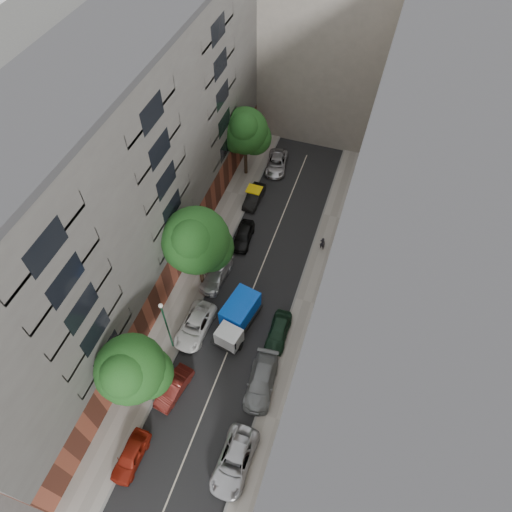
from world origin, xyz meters
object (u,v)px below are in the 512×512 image
at_px(car_left_0, 131,456).
at_px(car_left_6, 277,163).
at_px(tarp_truck, 237,317).
at_px(car_left_2, 195,326).
at_px(car_left_5, 254,197).
at_px(car_right_0, 234,461).
at_px(tree_near, 132,372).
at_px(car_left_1, 174,388).
at_px(pedestrian, 323,243).
at_px(car_left_3, 216,275).
at_px(lamp_post, 166,322).
at_px(car_right_1, 261,382).
at_px(tree_mid, 197,243).
at_px(car_left_4, 243,236).
at_px(tree_far, 246,133).
at_px(car_right_2, 278,332).

bearing_deg(car_left_0, car_left_6, 89.98).
relative_size(tarp_truck, car_left_2, 1.14).
bearing_deg(car_left_5, car_right_0, -73.37).
bearing_deg(tree_near, car_left_2, 80.82).
xyz_separation_m(tarp_truck, car_left_1, (-2.75, -7.15, -0.71)).
xyz_separation_m(car_left_1, pedestrian, (7.74, 17.82, 0.27)).
distance_m(car_left_3, tree_near, 13.65).
height_order(car_left_3, lamp_post, lamp_post).
xyz_separation_m(car_right_1, tree_mid, (-8.20, 7.69, 5.28)).
bearing_deg(car_left_4, lamp_post, -102.37).
relative_size(car_left_3, tree_far, 0.54).
height_order(car_left_0, car_right_2, car_right_2).
xyz_separation_m(car_left_6, car_right_0, (6.40, -31.60, 0.06)).
bearing_deg(car_left_1, car_left_3, 103.75).
distance_m(car_left_0, car_left_6, 33.61).
bearing_deg(car_left_4, car_left_0, -96.78).
bearing_deg(tree_near, pedestrian, 63.89).
xyz_separation_m(car_right_1, tree_far, (-9.31, 23.21, 4.97)).
bearing_deg(car_left_6, car_right_2, -81.50).
relative_size(car_left_1, tree_far, 0.47).
bearing_deg(car_left_6, tarp_truck, -91.17).
xyz_separation_m(car_right_1, lamp_post, (-8.15, 0.91, 3.47)).
bearing_deg(tree_mid, car_left_5, 84.74).
height_order(car_left_1, tree_mid, tree_mid).
height_order(car_right_1, tree_near, tree_near).
relative_size(car_left_5, car_right_1, 0.78).
height_order(tarp_truck, pedestrian, tarp_truck).
xyz_separation_m(car_left_3, tree_far, (-2.11, 14.61, 5.06)).
height_order(car_left_3, tree_mid, tree_mid).
distance_m(tarp_truck, car_left_0, 13.26).
bearing_deg(car_left_6, car_right_0, -87.24).
bearing_deg(car_left_0, car_left_3, 91.34).
height_order(car_left_5, car_left_6, car_left_5).
distance_m(car_left_0, tree_mid, 16.80).
bearing_deg(car_left_1, tree_near, -129.74).
height_order(tree_mid, pedestrian, tree_mid).
distance_m(car_left_2, car_left_4, 10.91).
bearing_deg(tree_far, lamp_post, -87.03).
bearing_deg(car_left_4, car_left_2, -97.67).
bearing_deg(tree_near, car_left_0, -77.67).
bearing_deg(tree_near, lamp_post, 90.50).
relative_size(tree_near, lamp_post, 1.26).
distance_m(car_left_4, tree_mid, 8.38).
bearing_deg(car_left_2, car_left_0, -88.97).
relative_size(car_left_0, car_left_6, 0.82).
bearing_deg(tree_mid, car_right_2, -19.94).
bearing_deg(car_left_3, car_right_2, -24.44).
bearing_deg(car_left_0, car_right_1, 50.05).
xyz_separation_m(tree_near, tree_far, (-1.20, 27.27, 0.03)).
relative_size(car_left_0, car_left_4, 0.96).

